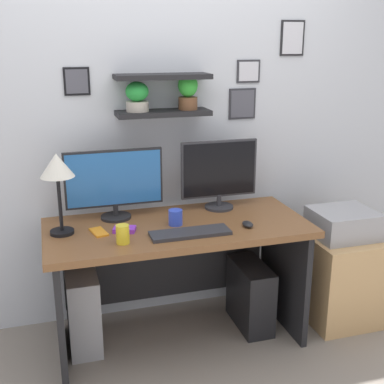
{
  "coord_description": "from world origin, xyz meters",
  "views": [
    {
      "loc": [
        -0.69,
        -2.61,
        1.77
      ],
      "look_at": [
        0.1,
        0.05,
        0.92
      ],
      "focal_mm": 46.82,
      "sensor_mm": 36.0,
      "label": 1
    }
  ],
  "objects_px": {
    "monitor_right": "(219,173)",
    "computer_tower_right": "(250,295)",
    "coffee_mug": "(175,217)",
    "drawer_cabinet": "(338,276)",
    "printer": "(343,223)",
    "keyboard": "(190,233)",
    "desk_lamp": "(57,171)",
    "computer_mouse": "(248,224)",
    "monitor_left": "(114,182)",
    "desk": "(176,255)",
    "cell_phone": "(99,232)",
    "computer_tower_left": "(83,308)",
    "scissors_tray": "(124,229)",
    "pen_cup": "(123,234)"
  },
  "relations": [
    {
      "from": "monitor_right",
      "to": "desk_lamp",
      "type": "xyz_separation_m",
      "value": [
        -0.97,
        -0.17,
        0.13
      ]
    },
    {
      "from": "coffee_mug",
      "to": "computer_tower_left",
      "type": "distance_m",
      "value": 0.79
    },
    {
      "from": "coffee_mug",
      "to": "computer_tower_right",
      "type": "xyz_separation_m",
      "value": [
        0.49,
        0.02,
        -0.59
      ]
    },
    {
      "from": "computer_mouse",
      "to": "scissors_tray",
      "type": "relative_size",
      "value": 0.75
    },
    {
      "from": "coffee_mug",
      "to": "desk_lamp",
      "type": "bearing_deg",
      "value": 176.28
    },
    {
      "from": "drawer_cabinet",
      "to": "computer_tower_right",
      "type": "height_order",
      "value": "drawer_cabinet"
    },
    {
      "from": "monitor_left",
      "to": "computer_tower_left",
      "type": "bearing_deg",
      "value": -155.67
    },
    {
      "from": "pen_cup",
      "to": "monitor_right",
      "type": "bearing_deg",
      "value": 30.79
    },
    {
      "from": "computer_mouse",
      "to": "monitor_left",
      "type": "bearing_deg",
      "value": 152.51
    },
    {
      "from": "keyboard",
      "to": "computer_tower_right",
      "type": "distance_m",
      "value": 0.74
    },
    {
      "from": "pen_cup",
      "to": "scissors_tray",
      "type": "distance_m",
      "value": 0.17
    },
    {
      "from": "monitor_right",
      "to": "drawer_cabinet",
      "type": "xyz_separation_m",
      "value": [
        0.75,
        -0.26,
        -0.69
      ]
    },
    {
      "from": "keyboard",
      "to": "coffee_mug",
      "type": "bearing_deg",
      "value": 102.2
    },
    {
      "from": "computer_tower_right",
      "to": "monitor_right",
      "type": "bearing_deg",
      "value": 128.75
    },
    {
      "from": "monitor_left",
      "to": "coffee_mug",
      "type": "height_order",
      "value": "monitor_left"
    },
    {
      "from": "keyboard",
      "to": "drawer_cabinet",
      "type": "xyz_separation_m",
      "value": [
        1.05,
        0.13,
        -0.47
      ]
    },
    {
      "from": "drawer_cabinet",
      "to": "desk",
      "type": "bearing_deg",
      "value": 175.04
    },
    {
      "from": "computer_mouse",
      "to": "cell_phone",
      "type": "xyz_separation_m",
      "value": [
        -0.82,
        0.14,
        -0.01
      ]
    },
    {
      "from": "desk",
      "to": "monitor_left",
      "type": "xyz_separation_m",
      "value": [
        -0.32,
        0.16,
        0.44
      ]
    },
    {
      "from": "keyboard",
      "to": "desk_lamp",
      "type": "height_order",
      "value": "desk_lamp"
    },
    {
      "from": "cell_phone",
      "to": "computer_tower_left",
      "type": "bearing_deg",
      "value": 120.96
    },
    {
      "from": "desk",
      "to": "printer",
      "type": "height_order",
      "value": "desk"
    },
    {
      "from": "desk",
      "to": "monitor_left",
      "type": "relative_size",
      "value": 2.63
    },
    {
      "from": "drawer_cabinet",
      "to": "computer_tower_right",
      "type": "distance_m",
      "value": 0.6
    },
    {
      "from": "computer_mouse",
      "to": "desk_lamp",
      "type": "height_order",
      "value": "desk_lamp"
    },
    {
      "from": "computer_mouse",
      "to": "computer_tower_left",
      "type": "height_order",
      "value": "computer_mouse"
    },
    {
      "from": "drawer_cabinet",
      "to": "computer_tower_left",
      "type": "xyz_separation_m",
      "value": [
        -1.63,
        0.15,
        -0.05
      ]
    },
    {
      "from": "desk",
      "to": "computer_mouse",
      "type": "distance_m",
      "value": 0.48
    },
    {
      "from": "desk_lamp",
      "to": "computer_tower_right",
      "type": "height_order",
      "value": "desk_lamp"
    },
    {
      "from": "scissors_tray",
      "to": "drawer_cabinet",
      "type": "distance_m",
      "value": 1.46
    },
    {
      "from": "desk_lamp",
      "to": "scissors_tray",
      "type": "relative_size",
      "value": 3.74
    },
    {
      "from": "drawer_cabinet",
      "to": "printer",
      "type": "bearing_deg",
      "value": 0.0
    },
    {
      "from": "desk_lamp",
      "to": "monitor_right",
      "type": "bearing_deg",
      "value": 10.04
    },
    {
      "from": "desk_lamp",
      "to": "drawer_cabinet",
      "type": "relative_size",
      "value": 0.78
    },
    {
      "from": "monitor_left",
      "to": "desk_lamp",
      "type": "bearing_deg",
      "value": -151.74
    },
    {
      "from": "computer_tower_left",
      "to": "monitor_right",
      "type": "bearing_deg",
      "value": 6.85
    },
    {
      "from": "computer_mouse",
      "to": "keyboard",
      "type": "bearing_deg",
      "value": -176.03
    },
    {
      "from": "monitor_right",
      "to": "computer_tower_right",
      "type": "bearing_deg",
      "value": -51.25
    },
    {
      "from": "monitor_left",
      "to": "printer",
      "type": "relative_size",
      "value": 1.51
    },
    {
      "from": "monitor_left",
      "to": "computer_tower_right",
      "type": "xyz_separation_m",
      "value": [
        0.81,
        -0.19,
        -0.76
      ]
    },
    {
      "from": "monitor_right",
      "to": "computer_tower_right",
      "type": "distance_m",
      "value": 0.81
    },
    {
      "from": "monitor_left",
      "to": "keyboard",
      "type": "xyz_separation_m",
      "value": [
        0.35,
        -0.39,
        -0.21
      ]
    },
    {
      "from": "monitor_right",
      "to": "pen_cup",
      "type": "distance_m",
      "value": 0.8
    },
    {
      "from": "keyboard",
      "to": "computer_tower_right",
      "type": "bearing_deg",
      "value": 22.89
    },
    {
      "from": "computer_mouse",
      "to": "computer_tower_right",
      "type": "height_order",
      "value": "computer_mouse"
    },
    {
      "from": "desk",
      "to": "drawer_cabinet",
      "type": "height_order",
      "value": "desk"
    },
    {
      "from": "monitor_right",
      "to": "drawer_cabinet",
      "type": "height_order",
      "value": "monitor_right"
    },
    {
      "from": "desk",
      "to": "drawer_cabinet",
      "type": "bearing_deg",
      "value": -4.96
    },
    {
      "from": "monitor_right",
      "to": "computer_tower_right",
      "type": "height_order",
      "value": "monitor_right"
    },
    {
      "from": "cell_phone",
      "to": "computer_tower_right",
      "type": "relative_size",
      "value": 0.33
    }
  ]
}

